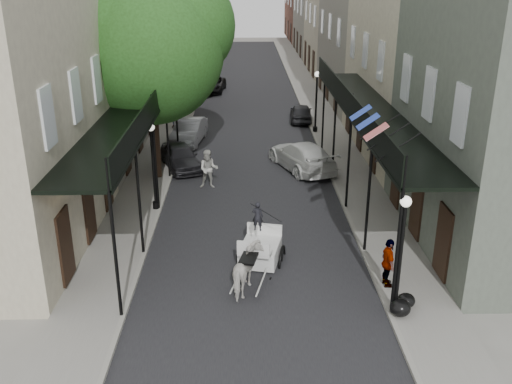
{
  "coord_description": "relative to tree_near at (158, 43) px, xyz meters",
  "views": [
    {
      "loc": [
        -0.34,
        -16.37,
        9.67
      ],
      "look_at": [
        0.1,
        4.03,
        1.6
      ],
      "focal_mm": 40.0,
      "sensor_mm": 36.0,
      "label": 1
    }
  ],
  "objects": [
    {
      "name": "car_right_far",
      "position": [
        7.69,
        10.76,
        -5.89
      ],
      "size": [
        1.65,
        3.59,
        1.19
      ],
      "primitive_type": "imported",
      "rotation": [
        0.0,
        0.0,
        3.07
      ],
      "color": "black",
      "rests_on": "ground"
    },
    {
      "name": "road",
      "position": [
        4.2,
        9.82,
        -6.48
      ],
      "size": [
        8.0,
        90.0,
        0.01
      ],
      "primitive_type": "cube",
      "color": "black",
      "rests_on": "ground"
    },
    {
      "name": "ground",
      "position": [
        4.2,
        -10.18,
        -6.49
      ],
      "size": [
        140.0,
        140.0,
        0.0
      ],
      "primitive_type": "plane",
      "color": "gray",
      "rests_on": "ground"
    },
    {
      "name": "tree_far",
      "position": [
        -0.05,
        14.0,
        -0.65
      ],
      "size": [
        6.45,
        6.0,
        8.61
      ],
      "color": "#382619",
      "rests_on": "sidewalk_left"
    },
    {
      "name": "lamppost_right_near",
      "position": [
        8.3,
        -12.18,
        -4.44
      ],
      "size": [
        0.32,
        0.32,
        3.71
      ],
      "color": "black",
      "rests_on": "sidewalk_right"
    },
    {
      "name": "tree_near",
      "position": [
        0.0,
        0.0,
        0.0
      ],
      "size": [
        7.31,
        6.8,
        9.63
      ],
      "color": "#382619",
      "rests_on": "sidewalk_left"
    },
    {
      "name": "sidewalk_left",
      "position": [
        -0.8,
        9.82,
        -6.43
      ],
      "size": [
        2.2,
        90.0,
        0.12
      ],
      "primitive_type": "cube",
      "color": "gray",
      "rests_on": "ground"
    },
    {
      "name": "car_left_near",
      "position": [
        0.6,
        1.28,
        -5.84
      ],
      "size": [
        2.72,
        4.1,
        1.3
      ],
      "primitive_type": "imported",
      "rotation": [
        0.0,
        0.0,
        0.34
      ],
      "color": "black",
      "rests_on": "ground"
    },
    {
      "name": "carriage",
      "position": [
        4.47,
        -8.46,
        -5.51
      ],
      "size": [
        1.83,
        2.43,
        2.51
      ],
      "rotation": [
        0.0,
        0.0,
        -0.23
      ],
      "color": "black",
      "rests_on": "ground"
    },
    {
      "name": "pedestrian_walking",
      "position": [
        2.2,
        -1.48,
        -5.57
      ],
      "size": [
        0.91,
        0.71,
        1.84
      ],
      "primitive_type": "imported",
      "rotation": [
        0.0,
        0.0,
        -0.02
      ],
      "color": "#B1AFA6",
      "rests_on": "ground"
    },
    {
      "name": "sidewalk_right",
      "position": [
        9.2,
        9.82,
        -6.43
      ],
      "size": [
        2.2,
        90.0,
        0.12
      ],
      "primitive_type": "cube",
      "color": "gray",
      "rests_on": "ground"
    },
    {
      "name": "gallery_right",
      "position": [
        8.99,
        -3.2,
        -2.44
      ],
      "size": [
        2.2,
        18.05,
        4.88
      ],
      "color": "black",
      "rests_on": "sidewalk_right"
    },
    {
      "name": "building_row_right",
      "position": [
        12.8,
        19.82,
        -1.24
      ],
      "size": [
        5.0,
        80.0,
        10.5
      ],
      "primitive_type": "cube",
      "color": "gray",
      "rests_on": "ground"
    },
    {
      "name": "lamppost_right_far",
      "position": [
        8.3,
        7.82,
        -4.44
      ],
      "size": [
        0.32,
        0.32,
        3.71
      ],
      "color": "black",
      "rests_on": "sidewalk_right"
    },
    {
      "name": "building_row_left",
      "position": [
        -4.4,
        19.82,
        -1.24
      ],
      "size": [
        5.0,
        80.0,
        10.5
      ],
      "primitive_type": "cube",
      "color": "beige",
      "rests_on": "ground"
    },
    {
      "name": "horse",
      "position": [
        3.95,
        -10.74,
        -5.74
      ],
      "size": [
        1.19,
        1.91,
        1.5
      ],
      "primitive_type": "imported",
      "rotation": [
        0.0,
        0.0,
        2.92
      ],
      "color": "silver",
      "rests_on": "ground"
    },
    {
      "name": "pedestrian_sidewalk_left",
      "position": [
        -0.58,
        8.98,
        -5.5
      ],
      "size": [
        1.3,
        1.09,
        1.74
      ],
      "primitive_type": "imported",
      "rotation": [
        0.0,
        0.0,
        3.61
      ],
      "color": "gray",
      "rests_on": "sidewalk_left"
    },
    {
      "name": "car_left_far",
      "position": [
        1.21,
        20.62,
        -5.89
      ],
      "size": [
        2.39,
        4.5,
        1.2
      ],
      "primitive_type": "imported",
      "rotation": [
        0.0,
        0.0,
        -0.09
      ],
      "color": "black",
      "rests_on": "ground"
    },
    {
      "name": "car_right_near",
      "position": [
        6.8,
        1.05,
        -5.78
      ],
      "size": [
        3.61,
        5.3,
        1.42
      ],
      "primitive_type": "imported",
      "rotation": [
        0.0,
        0.0,
        3.5
      ],
      "color": "silver",
      "rests_on": "ground"
    },
    {
      "name": "pedestrian_sidewalk_right",
      "position": [
        8.4,
        -10.69,
        -5.55
      ],
      "size": [
        0.46,
        0.98,
        1.64
      ],
      "primitive_type": "imported",
      "rotation": [
        0.0,
        0.0,
        1.63
      ],
      "color": "gray",
      "rests_on": "sidewalk_right"
    },
    {
      "name": "trash_bags",
      "position": [
        8.51,
        -12.2,
        -6.12
      ],
      "size": [
        0.88,
        1.03,
        0.52
      ],
      "color": "black",
      "rests_on": "sidewalk_right"
    },
    {
      "name": "gallery_left",
      "position": [
        -0.59,
        -3.2,
        -2.44
      ],
      "size": [
        2.2,
        18.05,
        4.88
      ],
      "color": "black",
      "rests_on": "sidewalk_left"
    },
    {
      "name": "car_left_mid",
      "position": [
        0.62,
        5.88,
        -5.79
      ],
      "size": [
        2.01,
        4.41,
        1.4
      ],
      "primitive_type": "imported",
      "rotation": [
        0.0,
        0.0,
        -0.13
      ],
      "color": "#99999E",
      "rests_on": "ground"
    },
    {
      "name": "lamppost_left",
      "position": [
        0.1,
        -4.18,
        -4.44
      ],
      "size": [
        0.32,
        0.32,
        3.71
      ],
      "color": "black",
      "rests_on": "sidewalk_left"
    }
  ]
}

